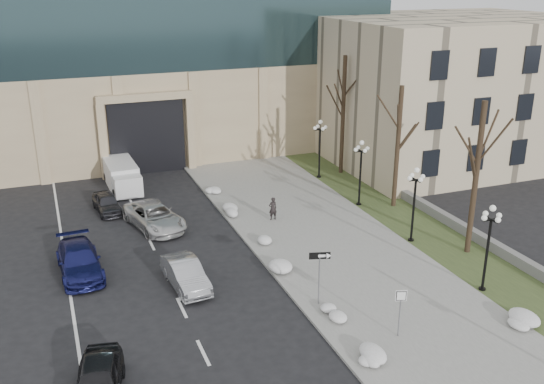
{
  "coord_description": "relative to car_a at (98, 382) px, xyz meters",
  "views": [
    {
      "loc": [
        -11.78,
        -15.75,
        15.46
      ],
      "look_at": [
        0.16,
        14.91,
        3.5
      ],
      "focal_mm": 40.0,
      "sensor_mm": 36.0,
      "label": 1
    }
  ],
  "objects": [
    {
      "name": "sidewalk",
      "position": [
        14.5,
        9.45,
        -0.7
      ],
      "size": [
        9.0,
        40.0,
        0.12
      ],
      "primitive_type": "cube",
      "color": "gray",
      "rests_on": "ground"
    },
    {
      "name": "curb",
      "position": [
        10.0,
        9.45,
        -0.69
      ],
      "size": [
        0.3,
        40.0,
        0.14
      ],
      "primitive_type": "cube",
      "color": "gray",
      "rests_on": "ground"
    },
    {
      "name": "grass_strip",
      "position": [
        21.0,
        9.45,
        -0.71
      ],
      "size": [
        4.0,
        40.0,
        0.1
      ],
      "primitive_type": "cube",
      "color": "#344321",
      "rests_on": "ground"
    },
    {
      "name": "stone_wall",
      "position": [
        23.0,
        11.45,
        -0.41
      ],
      "size": [
        0.5,
        30.0,
        0.7
      ],
      "primitive_type": "cube",
      "color": "slate",
      "rests_on": "ground"
    },
    {
      "name": "classical_building",
      "position": [
        33.0,
        23.43,
        5.24
      ],
      "size": [
        22.0,
        18.12,
        12.0
      ],
      "color": "tan",
      "rests_on": "ground"
    },
    {
      "name": "car_a",
      "position": [
        0.0,
        0.0,
        0.0
      ],
      "size": [
        2.68,
        4.72,
        1.52
      ],
      "primitive_type": "imported",
      "rotation": [
        0.0,
        0.0,
        -0.21
      ],
      "color": "black",
      "rests_on": "ground"
    },
    {
      "name": "car_b",
      "position": [
        5.22,
        7.49,
        -0.04
      ],
      "size": [
        1.88,
        4.45,
        1.43
      ],
      "primitive_type": "imported",
      "rotation": [
        0.0,
        0.0,
        0.09
      ],
      "color": "#9A9CA1",
      "rests_on": "ground"
    },
    {
      "name": "car_c",
      "position": [
        0.2,
        10.99,
        0.01
      ],
      "size": [
        2.38,
        5.36,
        1.53
      ],
      "primitive_type": "imported",
      "rotation": [
        0.0,
        0.0,
        0.05
      ],
      "color": "navy",
      "rests_on": "ground"
    },
    {
      "name": "car_d",
      "position": [
        5.21,
        15.82,
        -0.0
      ],
      "size": [
        3.71,
        5.88,
        1.51
      ],
      "primitive_type": "imported",
      "rotation": [
        0.0,
        0.0,
        0.23
      ],
      "color": "silver",
      "rests_on": "ground"
    },
    {
      "name": "car_e",
      "position": [
        2.72,
        19.75,
        -0.11
      ],
      "size": [
        1.91,
        3.95,
        1.3
      ],
      "primitive_type": "imported",
      "rotation": [
        0.0,
        0.0,
        0.1
      ],
      "color": "#2E2E33",
      "rests_on": "ground"
    },
    {
      "name": "pedestrian",
      "position": [
        12.66,
        14.07,
        0.14
      ],
      "size": [
        0.58,
        0.4,
        1.55
      ],
      "primitive_type": "imported",
      "rotation": [
        0.0,
        0.0,
        3.19
      ],
      "color": "black",
      "rests_on": "sidewalk"
    },
    {
      "name": "box_truck",
      "position": [
        4.42,
        24.45,
        0.16
      ],
      "size": [
        2.27,
        6.01,
        1.89
      ],
      "rotation": [
        0.0,
        0.0,
        0.03
      ],
      "color": "silver",
      "rests_on": "ground"
    },
    {
      "name": "one_way_sign",
      "position": [
        10.99,
        3.15,
        1.64
      ],
      "size": [
        1.07,
        0.5,
        2.9
      ],
      "rotation": [
        0.0,
        0.0,
        -0.29
      ],
      "color": "slate",
      "rests_on": "ground"
    },
    {
      "name": "keep_sign",
      "position": [
        12.94,
        -0.64,
        1.03
      ],
      "size": [
        0.51,
        0.21,
        2.42
      ],
      "rotation": [
        0.0,
        0.0,
        -0.33
      ],
      "color": "slate",
      "rests_on": "ground"
    },
    {
      "name": "snow_clump_b",
      "position": [
        10.69,
        -2.06,
        -0.46
      ],
      "size": [
        1.1,
        1.6,
        0.36
      ],
      "primitive_type": "ellipsoid",
      "color": "silver",
      "rests_on": "sidewalk"
    },
    {
      "name": "snow_clump_c",
      "position": [
        10.62,
        1.91,
        -0.46
      ],
      "size": [
        1.1,
        1.6,
        0.36
      ],
      "primitive_type": "ellipsoid",
      "color": "silver",
      "rests_on": "sidewalk"
    },
    {
      "name": "snow_clump_d",
      "position": [
        10.67,
        7.3,
        -0.46
      ],
      "size": [
        1.1,
        1.6,
        0.36
      ],
      "primitive_type": "ellipsoid",
      "color": "silver",
      "rests_on": "sidewalk"
    },
    {
      "name": "snow_clump_e",
      "position": [
        10.5,
        10.86,
        -0.46
      ],
      "size": [
        1.1,
        1.6,
        0.36
      ],
      "primitive_type": "ellipsoid",
      "color": "silver",
      "rests_on": "sidewalk"
    },
    {
      "name": "snow_clump_f",
      "position": [
        10.13,
        16.02,
        -0.46
      ],
      "size": [
        1.1,
        1.6,
        0.36
      ],
      "primitive_type": "ellipsoid",
      "color": "silver",
      "rests_on": "sidewalk"
    },
    {
      "name": "snow_clump_g",
      "position": [
        10.53,
        20.39,
        -0.46
      ],
      "size": [
        1.1,
        1.6,
        0.36
      ],
      "primitive_type": "ellipsoid",
      "color": "silver",
      "rests_on": "sidewalk"
    },
    {
      "name": "snow_clump_h",
      "position": [
        18.84,
        -1.75,
        -0.46
      ],
      "size": [
        1.1,
        1.6,
        0.36
      ],
      "primitive_type": "ellipsoid",
      "color": "silver",
      "rests_on": "sidewalk"
    },
    {
      "name": "lamppost_a",
      "position": [
        19.3,
        1.45,
        2.32
      ],
      "size": [
        1.18,
        1.18,
        4.76
      ],
      "color": "black",
      "rests_on": "ground"
    },
    {
      "name": "lamppost_b",
      "position": [
        19.3,
        7.95,
        2.32
      ],
      "size": [
        1.18,
        1.18,
        4.76
      ],
      "color": "black",
      "rests_on": "ground"
    },
    {
      "name": "lamppost_c",
      "position": [
        19.3,
        14.45,
        2.32
      ],
      "size": [
        1.18,
        1.18,
        4.76
      ],
      "color": "black",
      "rests_on": "ground"
    },
    {
      "name": "lamppost_d",
      "position": [
        19.3,
        20.95,
        2.32
      ],
      "size": [
        1.18,
        1.18,
        4.76
      ],
      "color": "black",
      "rests_on": "ground"
    },
    {
      "name": "tree_near",
      "position": [
        21.5,
        5.45,
        5.07
      ],
      "size": [
        3.2,
        3.2,
        9.0
      ],
      "color": "black",
      "rests_on": "ground"
    },
    {
      "name": "tree_mid",
      "position": [
        21.5,
        13.45,
        4.75
      ],
      "size": [
        3.2,
        3.2,
        8.5
      ],
      "color": "black",
      "rests_on": "ground"
    },
    {
      "name": "tree_far",
      "position": [
        21.5,
        21.45,
        5.39
      ],
      "size": [
        3.2,
        3.2,
        9.5
      ],
      "color": "black",
      "rests_on": "ground"
    }
  ]
}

